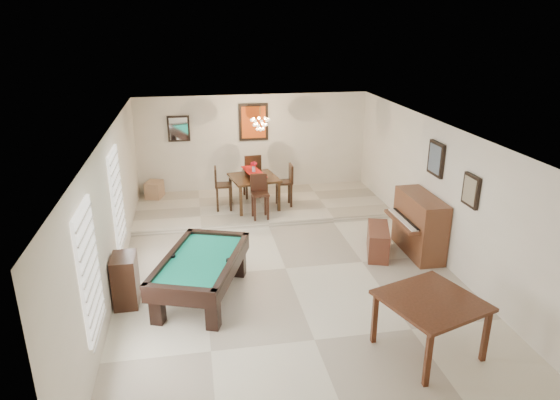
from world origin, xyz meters
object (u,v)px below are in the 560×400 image
object	(u,v)px
dining_chair_east	(284,185)
flower_vase	(254,167)
pool_table	(202,278)
square_table	(429,325)
upright_piano	(413,225)
apothecary_chest	(125,280)
dining_chair_north	(252,175)
dining_table	(254,189)
corner_bench	(154,189)
chandelier	(260,120)
dining_chair_west	(223,188)
dining_chair_south	(260,197)
piano_bench	(378,241)

from	to	relation	value
dining_chair_east	flower_vase	bearing A→B (deg)	-91.71
pool_table	square_table	distance (m)	3.66
upright_piano	square_table	bearing A→B (deg)	-110.12
apothecary_chest	dining_chair_north	xyz separation A→B (m)	(2.62, 4.51, 0.26)
flower_vase	square_table	bearing A→B (deg)	-73.84
apothecary_chest	dining_table	distance (m)	4.57
flower_vase	corner_bench	bearing A→B (deg)	155.03
pool_table	dining_table	xyz separation A→B (m)	(1.37, 3.78, 0.21)
flower_vase	chandelier	world-z (taller)	chandelier
dining_chair_north	corner_bench	xyz separation A→B (m)	(-2.44, 0.37, -0.36)
dining_chair_north	chandelier	size ratio (longest dim) A/B	1.88
dining_chair_east	corner_bench	bearing A→B (deg)	-109.42
apothecary_chest	dining_chair_east	world-z (taller)	dining_chair_east
apothecary_chest	pool_table	bearing A→B (deg)	-0.79
square_table	dining_table	distance (m)	6.04
dining_chair_north	dining_chair_west	xyz separation A→B (m)	(-0.77, -0.77, -0.05)
corner_bench	chandelier	size ratio (longest dim) A/B	0.77
dining_chair_west	pool_table	bearing A→B (deg)	172.63
upright_piano	chandelier	distance (m)	4.26
apothecary_chest	dining_chair_north	bearing A→B (deg)	59.81
pool_table	apothecary_chest	size ratio (longest dim) A/B	2.48
dining_chair_east	corner_bench	xyz separation A→B (m)	(-3.13, 1.15, -0.30)
dining_chair_south	chandelier	world-z (taller)	chandelier
dining_chair_east	chandelier	bearing A→B (deg)	-110.08
corner_bench	dining_table	bearing A→B (deg)	-24.97
dining_chair_east	chandelier	size ratio (longest dim) A/B	1.70
apothecary_chest	flower_vase	distance (m)	4.62
piano_bench	flower_vase	distance (m)	3.56
apothecary_chest	dining_chair_east	distance (m)	4.99
corner_bench	piano_bench	bearing A→B (deg)	-40.66
upright_piano	dining_chair_east	bearing A→B (deg)	126.46
flower_vase	dining_chair_south	size ratio (longest dim) A/B	0.26
square_table	dining_chair_east	distance (m)	5.85
dining_table	dining_chair_east	size ratio (longest dim) A/B	1.04
piano_bench	flower_vase	bearing A→B (deg)	127.36
square_table	flower_vase	bearing A→B (deg)	106.16
dining_chair_north	dining_chair_south	bearing A→B (deg)	85.17
square_table	piano_bench	xyz separation A→B (m)	(0.42, 3.05, -0.14)
dining_chair_west	corner_bench	xyz separation A→B (m)	(-1.68, 1.15, -0.31)
dining_chair_south	dining_chair_east	size ratio (longest dim) A/B	0.98
dining_chair_south	corner_bench	distance (m)	3.09
apothecary_chest	dining_chair_west	bearing A→B (deg)	63.58
dining_chair_east	dining_chair_south	bearing A→B (deg)	-42.80
square_table	dining_chair_south	world-z (taller)	dining_chair_south
pool_table	corner_bench	distance (m)	5.01
dining_chair_south	dining_chair_west	size ratio (longest dim) A/B	0.97
piano_bench	dining_chair_west	bearing A→B (deg)	136.10
flower_vase	chandelier	size ratio (longest dim) A/B	0.44
flower_vase	piano_bench	bearing A→B (deg)	-52.64
piano_bench	apothecary_chest	bearing A→B (deg)	-167.81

